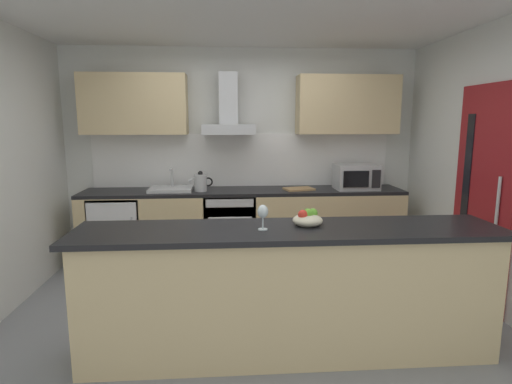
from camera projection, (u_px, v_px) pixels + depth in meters
ground at (252, 318)px, 3.67m from camera, size 5.35×4.59×0.02m
ceiling at (251, 5)px, 3.22m from camera, size 5.35×4.59×0.02m
wall_back at (242, 154)px, 5.27m from camera, size 5.35×0.12×2.60m
wall_right at (506, 169)px, 3.61m from camera, size 0.12×4.59×2.60m
backsplash_tile at (243, 160)px, 5.21m from camera, size 3.70×0.02×0.66m
counter_back at (244, 226)px, 5.04m from camera, size 3.83×0.60×0.90m
counter_island at (289, 291)px, 3.02m from camera, size 3.06×0.64×0.97m
upper_cabinets at (243, 105)px, 4.94m from camera, size 3.78×0.32×0.70m
side_door at (483, 196)px, 3.82m from camera, size 0.08×0.85×2.05m
oven at (230, 226)px, 5.00m from camera, size 0.60×0.62×0.80m
refrigerator at (119, 231)px, 4.91m from camera, size 0.58×0.60×0.85m
microwave at (356, 177)px, 4.98m from camera, size 0.50×0.38×0.30m
sink at (171, 189)px, 4.88m from camera, size 0.50×0.40×0.26m
kettle at (201, 182)px, 4.85m from camera, size 0.29×0.15×0.24m
range_hood at (228, 115)px, 4.90m from camera, size 0.62×0.45×0.72m
wine_glass at (263, 213)px, 2.87m from camera, size 0.08×0.08×0.18m
fruit_bowl at (308, 219)px, 3.01m from camera, size 0.22×0.22×0.13m
chopping_board at (299, 189)px, 4.96m from camera, size 0.38×0.30×0.02m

